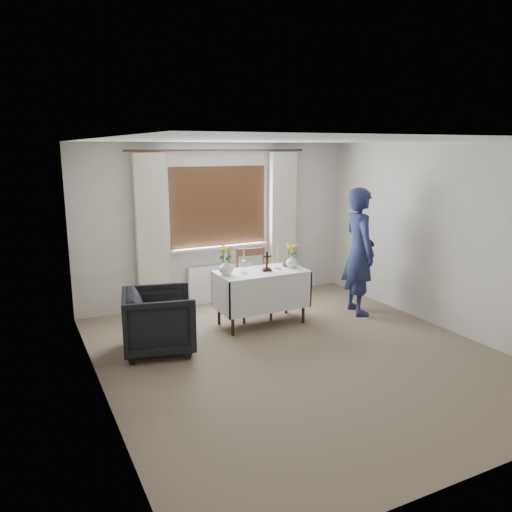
{
  "coord_description": "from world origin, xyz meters",
  "views": [
    {
      "loc": [
        -2.93,
        -4.74,
        2.43
      ],
      "look_at": [
        -0.09,
        0.98,
        1.03
      ],
      "focal_mm": 35.0,
      "sensor_mm": 36.0,
      "label": 1
    }
  ],
  "objects_px": {
    "wooden_chair": "(254,284)",
    "armchair": "(159,321)",
    "altar_table": "(261,297)",
    "person": "(359,251)",
    "wooden_cross": "(267,261)",
    "flower_vase_right": "(292,261)",
    "flower_vase_left": "(226,267)"
  },
  "relations": [
    {
      "from": "wooden_chair",
      "to": "flower_vase_right",
      "type": "height_order",
      "value": "wooden_chair"
    },
    {
      "from": "wooden_cross",
      "to": "flower_vase_right",
      "type": "relative_size",
      "value": 1.53
    },
    {
      "from": "armchair",
      "to": "person",
      "type": "bearing_deg",
      "value": -75.67
    },
    {
      "from": "wooden_cross",
      "to": "flower_vase_right",
      "type": "xyz_separation_m",
      "value": [
        0.41,
        0.02,
        -0.05
      ]
    },
    {
      "from": "wooden_cross",
      "to": "flower_vase_left",
      "type": "distance_m",
      "value": 0.58
    },
    {
      "from": "person",
      "to": "armchair",
      "type": "bearing_deg",
      "value": 104.4
    },
    {
      "from": "altar_table",
      "to": "wooden_chair",
      "type": "bearing_deg",
      "value": 85.24
    },
    {
      "from": "flower_vase_left",
      "to": "wooden_chair",
      "type": "bearing_deg",
      "value": 25.45
    },
    {
      "from": "armchair",
      "to": "flower_vase_left",
      "type": "bearing_deg",
      "value": -59.96
    },
    {
      "from": "wooden_chair",
      "to": "armchair",
      "type": "bearing_deg",
      "value": -148.54
    },
    {
      "from": "wooden_chair",
      "to": "flower_vase_left",
      "type": "xyz_separation_m",
      "value": [
        -0.54,
        -0.26,
        0.36
      ]
    },
    {
      "from": "armchair",
      "to": "flower_vase_right",
      "type": "relative_size",
      "value": 4.75
    },
    {
      "from": "armchair",
      "to": "wooden_cross",
      "type": "relative_size",
      "value": 3.1
    },
    {
      "from": "armchair",
      "to": "person",
      "type": "distance_m",
      "value": 3.09
    },
    {
      "from": "wooden_chair",
      "to": "flower_vase_right",
      "type": "xyz_separation_m",
      "value": [
        0.46,
        -0.29,
        0.35
      ]
    },
    {
      "from": "wooden_chair",
      "to": "altar_table",
      "type": "bearing_deg",
      "value": -83.78
    },
    {
      "from": "person",
      "to": "flower_vase_left",
      "type": "relative_size",
      "value": 9.2
    },
    {
      "from": "altar_table",
      "to": "armchair",
      "type": "xyz_separation_m",
      "value": [
        -1.54,
        -0.3,
        0.0
      ]
    },
    {
      "from": "person",
      "to": "flower_vase_right",
      "type": "bearing_deg",
      "value": 92.09
    },
    {
      "from": "flower_vase_right",
      "to": "wooden_chair",
      "type": "bearing_deg",
      "value": 147.74
    },
    {
      "from": "altar_table",
      "to": "person",
      "type": "bearing_deg",
      "value": -7.47
    },
    {
      "from": "wooden_chair",
      "to": "armchair",
      "type": "height_order",
      "value": "wooden_chair"
    },
    {
      "from": "altar_table",
      "to": "person",
      "type": "distance_m",
      "value": 1.62
    },
    {
      "from": "altar_table",
      "to": "person",
      "type": "height_order",
      "value": "person"
    },
    {
      "from": "armchair",
      "to": "person",
      "type": "height_order",
      "value": "person"
    },
    {
      "from": "armchair",
      "to": "flower_vase_right",
      "type": "height_order",
      "value": "flower_vase_right"
    },
    {
      "from": "wooden_cross",
      "to": "armchair",
      "type": "bearing_deg",
      "value": -159.25
    },
    {
      "from": "armchair",
      "to": "wooden_cross",
      "type": "height_order",
      "value": "wooden_cross"
    },
    {
      "from": "altar_table",
      "to": "armchair",
      "type": "bearing_deg",
      "value": -168.77
    },
    {
      "from": "flower_vase_right",
      "to": "armchair",
      "type": "bearing_deg",
      "value": -171.7
    },
    {
      "from": "altar_table",
      "to": "wooden_chair",
      "type": "xyz_separation_m",
      "value": [
        0.02,
        0.28,
        0.12
      ]
    },
    {
      "from": "wooden_chair",
      "to": "flower_vase_left",
      "type": "height_order",
      "value": "wooden_chair"
    }
  ]
}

